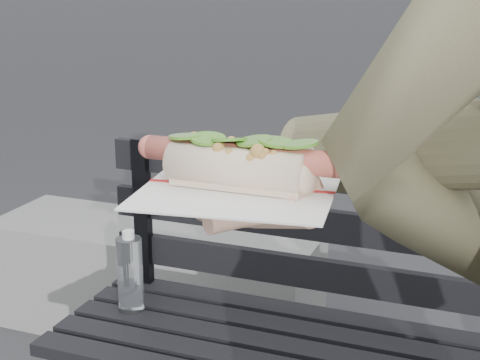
# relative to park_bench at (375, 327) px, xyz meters

# --- Properties ---
(park_bench) EXTENTS (1.50, 0.44, 0.88)m
(park_bench) POSITION_rel_park_bench_xyz_m (0.00, 0.00, 0.00)
(park_bench) COLOR black
(park_bench) RESTS_ON ground
(concrete_block) EXTENTS (1.20, 0.40, 0.40)m
(concrete_block) POSITION_rel_park_bench_xyz_m (-0.94, 0.69, -0.32)
(concrete_block) COLOR slate
(concrete_block) RESTS_ON ground
(held_hotdog) EXTENTS (0.62, 0.30, 0.20)m
(held_hotdog) POSITION_rel_park_bench_xyz_m (0.20, -0.80, 0.61)
(held_hotdog) COLOR brown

